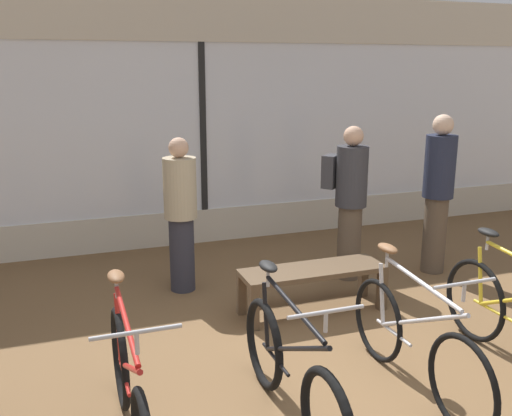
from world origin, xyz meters
The scene contains 9 objects.
ground_plane centered at (0.00, 0.00, 0.00)m, with size 24.00×24.00×0.00m, color brown.
shop_back_wall centered at (0.00, 3.93, 1.64)m, with size 12.00×0.08×3.20m.
bicycle_left centered at (-1.52, -0.10, 0.39)m, with size 0.46×1.78×1.03m.
bicycle_center_left centered at (-0.50, -0.19, 0.37)m, with size 0.46×1.70×1.02m.
bicycle_center_right centered at (0.50, -0.11, 0.38)m, with size 0.46×1.68×1.02m.
display_bench centered at (0.40, 1.38, 0.36)m, with size 1.40×0.44×0.44m.
customer_near_rack centered at (2.19, 1.93, 0.95)m, with size 0.42×0.42×1.80m.
customer_by_window centered at (-0.65, 2.35, 0.85)m, with size 0.38×0.38×1.62m.
customer_mid_floor centered at (1.16, 2.10, 0.91)m, with size 0.53×0.56×1.70m.
Camera 1 is at (-1.83, -3.25, 2.32)m, focal length 40.00 mm.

